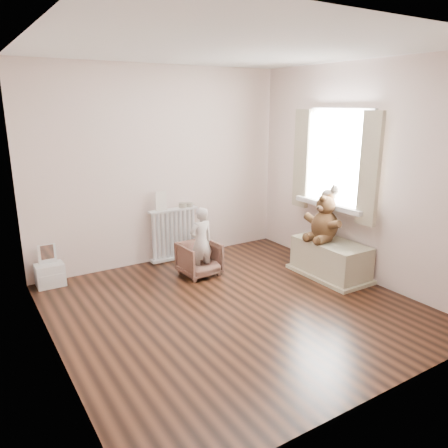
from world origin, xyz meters
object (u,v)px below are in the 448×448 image
toy_vanity (49,264)px  plush_cat (329,194)px  child (201,242)px  toy_bench (330,261)px  teddy_bear (325,223)px  radiator (174,233)px  armchair (199,259)px

toy_vanity → plush_cat: (3.21, -1.31, 0.72)m
child → plush_cat: 1.74m
toy_vanity → toy_bench: 3.44m
toy_vanity → teddy_bear: 3.39m
radiator → child: (0.03, -0.72, 0.07)m
toy_bench → teddy_bear: bearing=100.6°
teddy_bear → plush_cat: (0.16, 0.11, 0.33)m
toy_bench → teddy_bear: (-0.02, 0.12, 0.47)m
armchair → toy_bench: size_ratio=0.49×
toy_vanity → child: bearing=-22.5°
child → toy_bench: 1.65m
toy_bench → plush_cat: bearing=58.6°
radiator → toy_vanity: 1.66m
toy_vanity → armchair: size_ratio=1.07×
plush_cat → toy_vanity: bearing=143.3°
radiator → plush_cat: plush_cat is taller
radiator → child: child is taller
toy_bench → toy_vanity: bearing=153.3°
armchair → child: (0.00, -0.05, 0.24)m
radiator → teddy_bear: 2.04m
toy_bench → plush_cat: size_ratio=3.41×
radiator → armchair: radiator is taller
child → plush_cat: size_ratio=3.13×
child → toy_bench: (1.39, -0.85, -0.26)m
teddy_bear → child: bearing=145.3°
toy_vanity → teddy_bear: (3.05, -1.43, 0.40)m
radiator → plush_cat: bearing=-40.8°
radiator → armchair: size_ratio=1.56×
toy_vanity → teddy_bear: size_ratio=0.88×
radiator → armchair: 0.70m
child → teddy_bear: 1.57m
armchair → toy_bench: 1.66m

